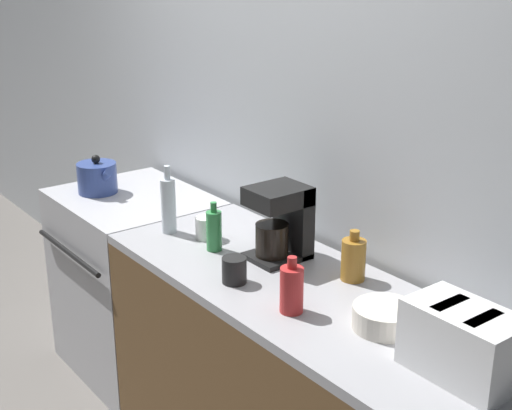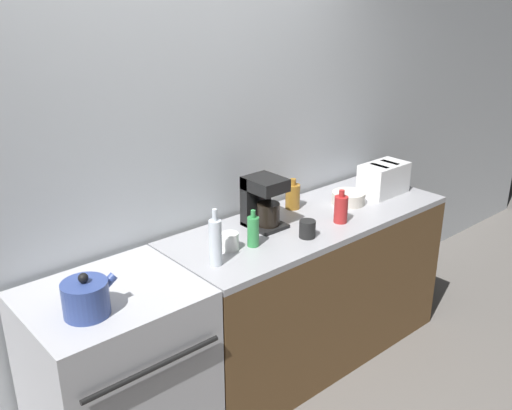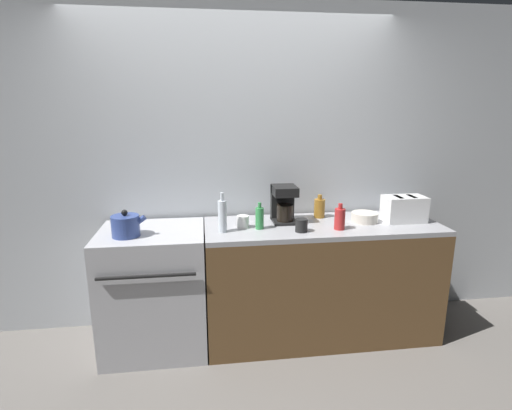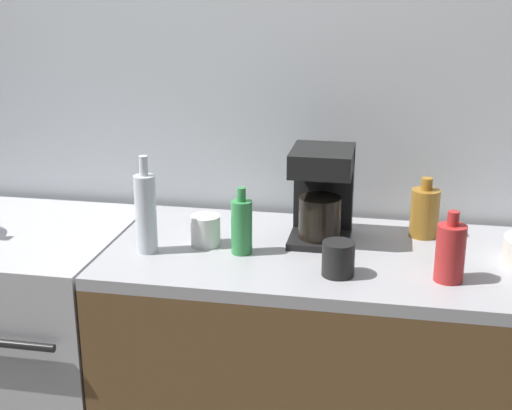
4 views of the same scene
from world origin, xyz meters
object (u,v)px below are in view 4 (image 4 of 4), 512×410
Objects in this scene: bottle_green at (242,226)px; cup_white at (205,230)px; bottle_red at (450,252)px; coffee_maker at (322,191)px; bottle_clear at (146,212)px; cup_black at (338,259)px; stove at (18,355)px; bottle_amber at (425,212)px.

bottle_green is 0.13m from cup_white.
coffee_maker is at bearing 144.69° from bottle_red.
coffee_maker is 1.44× the size of bottle_green.
bottle_clear is 0.57m from cup_black.
bottle_red is 0.71m from cup_white.
bottle_red is (1.37, -0.15, 0.53)m from stove.
bottle_amber is 0.58m from bottle_green.
bottle_green is 2.15× the size of cup_white.
cup_black is at bearing -75.08° from coffee_maker.
stove is 9.80× the size of cup_black.
cup_white is at bearing 159.53° from cup_black.
stove is 3.21× the size of bottle_clear.
stove is 0.78m from bottle_clear.
cup_white is at bearing -1.11° from stove.
stove is 1.20m from cup_black.
bottle_clear is at bearing 176.74° from bottle_red.
bottle_amber is at bearing 56.13° from cup_black.
bottle_green is 0.31m from cup_black.
stove is 4.67× the size of bottle_green.
bottle_clear is at bearing -160.41° from bottle_amber.
stove is at bearing 169.36° from bottle_clear.
bottle_green reaches higher than bottle_red.
bottle_amber is (0.31, 0.07, -0.07)m from coffee_maker.
cup_white is at bearing 160.47° from bottle_green.
bottle_red reaches higher than bottle_amber.
bottle_red is 0.67× the size of bottle_clear.
cup_black is at bearing -20.47° from cup_white.
stove is 0.96m from bottle_green.
coffee_maker is at bearing 23.30° from bottle_clear.
bottle_red is 0.29m from cup_black.
bottle_green reaches higher than cup_white.
bottle_clear reaches higher than bottle_green.
coffee_maker is 3.02× the size of cup_black.
bottle_red is 0.86m from bottle_clear.
bottle_amber is 1.98× the size of cup_black.
cup_white is (-0.33, -0.13, -0.11)m from coffee_maker.
cup_black is (0.29, -0.11, -0.04)m from bottle_green.
bottle_red is at bearing -3.26° from bottle_clear.
coffee_maker is 0.45m from bottle_red.
cup_black is at bearing -8.71° from stove.
bottle_amber reaches higher than cup_black.
coffee_maker is 0.28m from bottle_green.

